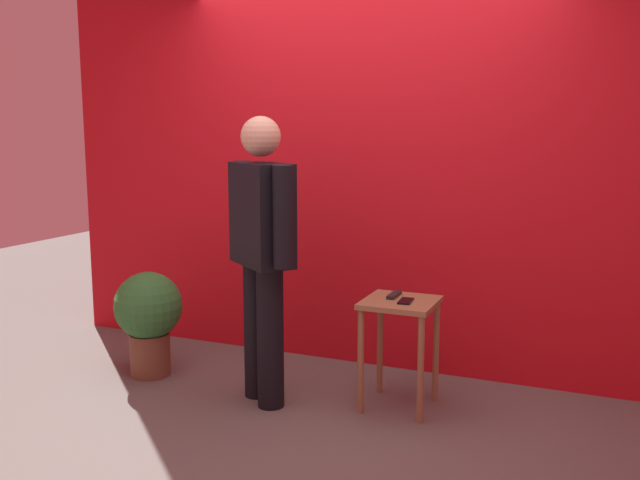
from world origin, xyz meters
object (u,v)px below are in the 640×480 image
Objects in this scene: standing_person at (262,246)px; cell_phone at (406,301)px; potted_plant at (149,315)px; tv_remote at (394,295)px; side_table at (400,324)px.

standing_person is 0.88m from cell_phone.
potted_plant is (-0.89, 0.10, -0.53)m from standing_person.
potted_plant reaches higher than cell_phone.
standing_person is at bearing -6.08° from potted_plant.
standing_person is at bearing -157.16° from tv_remote.
tv_remote is at bearing 131.97° from cell_phone.
tv_remote is at bearing 22.56° from standing_person.
standing_person is 2.44× the size of potted_plant.
cell_phone reaches higher than side_table.
side_table is 3.75× the size of tv_remote.
standing_person is 2.62× the size of side_table.
cell_phone is at bearing -43.18° from tv_remote.
potted_plant is (-1.65, -0.13, -0.09)m from side_table.
potted_plant is (-1.60, -0.20, -0.24)m from tv_remote.
cell_phone is 0.13m from tv_remote.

